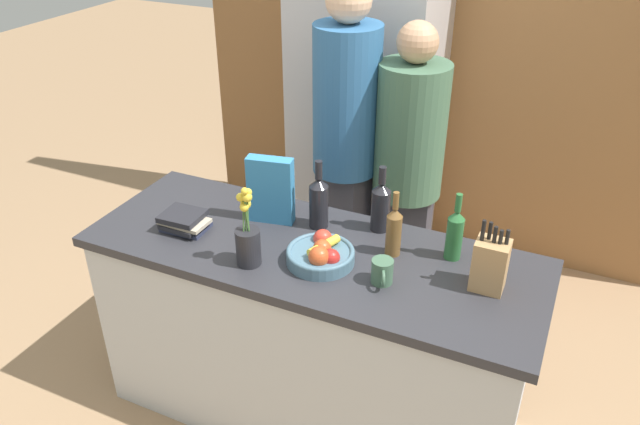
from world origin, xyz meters
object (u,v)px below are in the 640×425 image
object	(u,v)px
refrigerator	(367,109)
bottle_wine	(455,233)
bottle_water	(394,230)
fruit_bowl	(321,254)
book_stack	(184,222)
bottle_oil	(381,205)
person_at_sink	(346,141)
person_in_blue	(408,169)
coffee_mug	(382,272)
bottle_vinegar	(319,201)
flower_vase	(248,240)
knife_block	(490,264)
cereal_box	(271,190)

from	to	relation	value
refrigerator	bottle_wine	bearing A→B (deg)	-56.00
refrigerator	bottle_water	bearing A→B (deg)	-64.90
fruit_bowl	book_stack	size ratio (longest dim) A/B	1.32
bottle_oil	bottle_water	xyz separation A→B (m)	(0.11, -0.15, -0.01)
person_at_sink	person_in_blue	bearing A→B (deg)	26.34
coffee_mug	bottle_vinegar	bearing A→B (deg)	144.96
flower_vase	person_in_blue	xyz separation A→B (m)	(0.30, 1.00, -0.09)
fruit_bowl	bottle_oil	distance (m)	0.35
person_in_blue	refrigerator	bearing A→B (deg)	123.14
coffee_mug	bottle_wine	bearing A→B (deg)	54.37
fruit_bowl	bottle_vinegar	xyz separation A→B (m)	(-0.12, 0.24, 0.08)
knife_block	coffee_mug	world-z (taller)	knife_block
fruit_bowl	book_stack	bearing A→B (deg)	-178.00
knife_block	cereal_box	world-z (taller)	cereal_box
flower_vase	person_at_sink	bearing A→B (deg)	90.34
knife_block	bottle_vinegar	world-z (taller)	bottle_vinegar
flower_vase	bottle_oil	xyz separation A→B (m)	(0.36, 0.44, 0.01)
person_at_sink	book_stack	bearing A→B (deg)	-95.73
bottle_wine	person_in_blue	size ratio (longest dim) A/B	0.17
bottle_vinegar	bottle_water	size ratio (longest dim) A/B	1.11
refrigerator	person_at_sink	xyz separation A→B (m)	(0.12, -0.62, 0.07)
bottle_oil	bottle_wine	bearing A→B (deg)	-13.74
cereal_box	bottle_vinegar	xyz separation A→B (m)	(0.20, 0.04, -0.03)
bottle_wine	person_in_blue	bearing A→B (deg)	120.92
cereal_box	bottle_wine	world-z (taller)	cereal_box
flower_vase	bottle_oil	bearing A→B (deg)	50.35
cereal_box	book_stack	distance (m)	0.38
flower_vase	person_in_blue	bearing A→B (deg)	73.13
fruit_bowl	bottle_wine	world-z (taller)	bottle_wine
refrigerator	bottle_wine	world-z (taller)	refrigerator
cereal_box	coffee_mug	world-z (taller)	cereal_box
book_stack	person_at_sink	distance (m)	0.93
knife_block	coffee_mug	size ratio (longest dim) A/B	2.41
refrigerator	coffee_mug	xyz separation A→B (m)	(0.63, -1.47, -0.01)
coffee_mug	cereal_box	bearing A→B (deg)	158.96
bottle_oil	fruit_bowl	bearing A→B (deg)	-110.36
bottle_vinegar	fruit_bowl	bearing A→B (deg)	-63.10
bottle_oil	cereal_box	bearing A→B (deg)	-164.12
bottle_oil	book_stack	bearing A→B (deg)	-154.93
bottle_oil	coffee_mug	bearing A→B (deg)	-68.76
knife_block	person_at_sink	xyz separation A→B (m)	(-0.85, 0.73, 0.02)
knife_block	person_at_sink	distance (m)	1.12
flower_vase	bottle_wine	xyz separation A→B (m)	(0.69, 0.36, 0.01)
knife_block	cereal_box	xyz separation A→B (m)	(-0.92, 0.09, 0.04)
coffee_mug	bottle_oil	distance (m)	0.37
fruit_bowl	bottle_wine	distance (m)	0.51
book_stack	person_in_blue	xyz separation A→B (m)	(0.67, 0.90, -0.02)
knife_block	book_stack	distance (m)	1.22
bottle_wine	book_stack	bearing A→B (deg)	-166.03
book_stack	person_at_sink	bearing A→B (deg)	67.14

